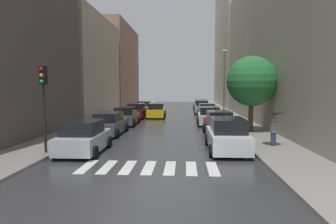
{
  "coord_description": "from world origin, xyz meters",
  "views": [
    {
      "loc": [
        1.51,
        -9.94,
        3.42
      ],
      "look_at": [
        -0.23,
        20.33,
        0.86
      ],
      "focal_mm": 31.37,
      "sensor_mm": 36.0,
      "label": 1
    }
  ],
  "objects_px": {
    "parked_car_right_nearest": "(227,136)",
    "taxi_midroad": "(156,111)",
    "parked_car_left_nearest": "(84,138)",
    "parked_car_left_third": "(126,117)",
    "parked_car_right_fourth": "(206,111)",
    "parked_car_right_fifth": "(202,107)",
    "street_tree_right": "(252,81)",
    "parked_car_right_sixth": "(201,105)",
    "parked_car_left_fourth": "(137,111)",
    "parked_car_right_third": "(209,116)",
    "lamp_post_right": "(224,79)",
    "parked_car_right_second": "(219,124)",
    "pedestrian_foreground": "(274,121)",
    "parked_car_left_fifth": "(144,107)",
    "traffic_light_left_corner": "(43,90)",
    "parked_car_left_second": "(109,124)"
  },
  "relations": [
    {
      "from": "parked_car_right_fourth",
      "to": "parked_car_right_fifth",
      "type": "bearing_deg",
      "value": 0.95
    },
    {
      "from": "lamp_post_right",
      "to": "parked_car_left_nearest",
      "type": "bearing_deg",
      "value": -120.55
    },
    {
      "from": "parked_car_right_fourth",
      "to": "pedestrian_foreground",
      "type": "xyz_separation_m",
      "value": [
        2.52,
        -16.48,
        0.78
      ]
    },
    {
      "from": "parked_car_left_nearest",
      "to": "parked_car_left_third",
      "type": "xyz_separation_m",
      "value": [
        -0.07,
        11.38,
        -0.02
      ]
    },
    {
      "from": "parked_car_right_second",
      "to": "parked_car_right_third",
      "type": "xyz_separation_m",
      "value": [
        -0.2,
        5.96,
        -0.04
      ]
    },
    {
      "from": "parked_car_right_nearest",
      "to": "parked_car_right_sixth",
      "type": "xyz_separation_m",
      "value": [
        0.16,
        29.38,
        -0.09
      ]
    },
    {
      "from": "parked_car_left_nearest",
      "to": "parked_car_right_nearest",
      "type": "height_order",
      "value": "parked_car_right_nearest"
    },
    {
      "from": "parked_car_right_fourth",
      "to": "parked_car_left_third",
      "type": "bearing_deg",
      "value": 130.18
    },
    {
      "from": "street_tree_right",
      "to": "taxi_midroad",
      "type": "bearing_deg",
      "value": 126.68
    },
    {
      "from": "parked_car_right_fourth",
      "to": "pedestrian_foreground",
      "type": "height_order",
      "value": "pedestrian_foreground"
    },
    {
      "from": "parked_car_right_fourth",
      "to": "taxi_midroad",
      "type": "bearing_deg",
      "value": 89.1
    },
    {
      "from": "parked_car_right_fifth",
      "to": "lamp_post_right",
      "type": "relative_size",
      "value": 0.67
    },
    {
      "from": "taxi_midroad",
      "to": "pedestrian_foreground",
      "type": "distance_m",
      "value": 18.41
    },
    {
      "from": "parked_car_right_third",
      "to": "parked_car_right_fourth",
      "type": "height_order",
      "value": "parked_car_right_third"
    },
    {
      "from": "parked_car_left_second",
      "to": "parked_car_left_fourth",
      "type": "height_order",
      "value": "parked_car_left_fourth"
    },
    {
      "from": "parked_car_right_nearest",
      "to": "taxi_midroad",
      "type": "xyz_separation_m",
      "value": [
        -5.5,
        17.3,
        -0.07
      ]
    },
    {
      "from": "parked_car_right_third",
      "to": "parked_car_right_fifth",
      "type": "distance_m",
      "value": 11.89
    },
    {
      "from": "parked_car_right_nearest",
      "to": "taxi_midroad",
      "type": "distance_m",
      "value": 18.16
    },
    {
      "from": "parked_car_right_third",
      "to": "lamp_post_right",
      "type": "xyz_separation_m",
      "value": [
        1.83,
        3.71,
        3.46
      ]
    },
    {
      "from": "parked_car_left_third",
      "to": "lamp_post_right",
      "type": "relative_size",
      "value": 0.59
    },
    {
      "from": "parked_car_right_nearest",
      "to": "parked_car_right_third",
      "type": "xyz_separation_m",
      "value": [
        -0.06,
        11.17,
        -0.06
      ]
    },
    {
      "from": "parked_car_right_sixth",
      "to": "taxi_midroad",
      "type": "relative_size",
      "value": 1.01
    },
    {
      "from": "parked_car_left_third",
      "to": "parked_car_right_sixth",
      "type": "bearing_deg",
      "value": -22.54
    },
    {
      "from": "pedestrian_foreground",
      "to": "lamp_post_right",
      "type": "relative_size",
      "value": 0.26
    },
    {
      "from": "parked_car_left_third",
      "to": "street_tree_right",
      "type": "height_order",
      "value": "street_tree_right"
    },
    {
      "from": "parked_car_right_fifth",
      "to": "lamp_post_right",
      "type": "xyz_separation_m",
      "value": [
        1.8,
        -8.19,
        3.44
      ]
    },
    {
      "from": "parked_car_left_nearest",
      "to": "street_tree_right",
      "type": "relative_size",
      "value": 0.73
    },
    {
      "from": "parked_car_right_third",
      "to": "traffic_light_left_corner",
      "type": "distance_m",
      "value": 15.9
    },
    {
      "from": "parked_car_right_second",
      "to": "parked_car_right_fifth",
      "type": "xyz_separation_m",
      "value": [
        -0.17,
        17.85,
        -0.02
      ]
    },
    {
      "from": "parked_car_right_third",
      "to": "parked_car_left_third",
      "type": "bearing_deg",
      "value": 95.76
    },
    {
      "from": "parked_car_right_third",
      "to": "lamp_post_right",
      "type": "distance_m",
      "value": 5.39
    },
    {
      "from": "parked_car_left_third",
      "to": "parked_car_left_fourth",
      "type": "distance_m",
      "value": 5.77
    },
    {
      "from": "parked_car_left_nearest",
      "to": "street_tree_right",
      "type": "xyz_separation_m",
      "value": [
        10.17,
        7.22,
        3.06
      ]
    },
    {
      "from": "parked_car_left_fourth",
      "to": "parked_car_right_third",
      "type": "relative_size",
      "value": 1.04
    },
    {
      "from": "parked_car_right_second",
      "to": "lamp_post_right",
      "type": "relative_size",
      "value": 0.6
    },
    {
      "from": "parked_car_right_second",
      "to": "parked_car_right_third",
      "type": "height_order",
      "value": "parked_car_right_second"
    },
    {
      "from": "parked_car_right_nearest",
      "to": "parked_car_left_fifth",
      "type": "bearing_deg",
      "value": 18.73
    },
    {
      "from": "parked_car_right_fourth",
      "to": "traffic_light_left_corner",
      "type": "relative_size",
      "value": 1.01
    },
    {
      "from": "parked_car_left_third",
      "to": "taxi_midroad",
      "type": "relative_size",
      "value": 0.88
    },
    {
      "from": "parked_car_right_fifth",
      "to": "parked_car_right_sixth",
      "type": "relative_size",
      "value": 0.99
    },
    {
      "from": "parked_car_right_nearest",
      "to": "parked_car_left_second",
      "type": "bearing_deg",
      "value": 56.8
    },
    {
      "from": "pedestrian_foreground",
      "to": "street_tree_right",
      "type": "bearing_deg",
      "value": 172.47
    },
    {
      "from": "parked_car_left_third",
      "to": "parked_car_right_second",
      "type": "height_order",
      "value": "parked_car_right_second"
    },
    {
      "from": "parked_car_left_third",
      "to": "traffic_light_left_corner",
      "type": "height_order",
      "value": "traffic_light_left_corner"
    },
    {
      "from": "parked_car_left_third",
      "to": "parked_car_left_fourth",
      "type": "xyz_separation_m",
      "value": [
        0.07,
        5.77,
        0.0
      ]
    },
    {
      "from": "parked_car_left_third",
      "to": "lamp_post_right",
      "type": "xyz_separation_m",
      "value": [
        9.36,
        4.35,
        3.46
      ]
    },
    {
      "from": "parked_car_right_fourth",
      "to": "parked_car_left_second",
      "type": "bearing_deg",
      "value": 146.2
    },
    {
      "from": "parked_car_right_second",
      "to": "parked_car_left_fourth",
      "type": "bearing_deg",
      "value": 33.31
    },
    {
      "from": "parked_car_right_fourth",
      "to": "parked_car_right_sixth",
      "type": "relative_size",
      "value": 0.9
    },
    {
      "from": "parked_car_left_nearest",
      "to": "traffic_light_left_corner",
      "type": "height_order",
      "value": "traffic_light_left_corner"
    }
  ]
}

